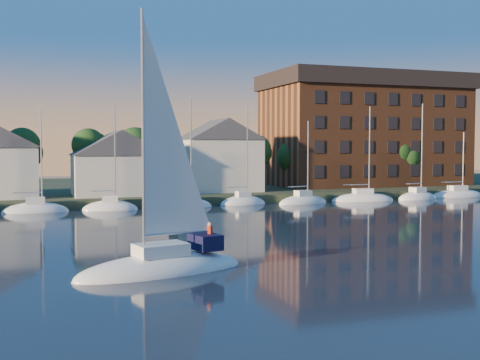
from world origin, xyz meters
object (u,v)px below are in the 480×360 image
clubhouse_east (220,154)px  condo_block (364,129)px  hero_sailboat (163,261)px  clubhouse_centre (118,162)px

clubhouse_east → condo_block: (26.00, 5.95, 3.79)m
clubhouse_east → hero_sailboat: hero_sailboat is taller
condo_block → clubhouse_east: bearing=-167.1°
clubhouse_centre → clubhouse_east: bearing=8.1°
clubhouse_centre → hero_sailboat: (-3.60, -42.90, -4.49)m
clubhouse_centre → hero_sailboat: hero_sailboat is taller
condo_block → hero_sailboat: bearing=-130.6°
clubhouse_east → hero_sailboat: (-17.60, -44.90, -5.36)m
clubhouse_east → condo_block: size_ratio=0.34×
clubhouse_east → hero_sailboat: bearing=-111.4°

